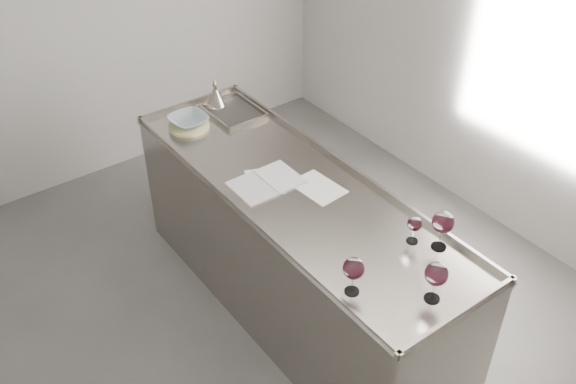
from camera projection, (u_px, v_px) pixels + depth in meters
room_shell at (248, 177)px, 2.88m from camera, size 4.54×5.04×2.84m
counter at (295, 250)px, 3.86m from camera, size 0.77×2.42×0.97m
wine_glass_left at (354, 269)px, 2.86m from camera, size 0.10×0.10×0.20m
wine_glass_middle at (436, 275)px, 2.82m from camera, size 0.11×0.11×0.21m
wine_glass_right at (443, 223)px, 3.10m from camera, size 0.11×0.11×0.22m
wine_glass_small at (415, 225)px, 3.16m from camera, size 0.08×0.08×0.15m
notebook at (266, 182)px, 3.62m from camera, size 0.39×0.27×0.02m
loose_paper_top at (318, 187)px, 3.58m from camera, size 0.23×0.31×0.00m
loose_paper_under at (264, 182)px, 3.62m from camera, size 0.28×0.32×0.00m
trivet at (189, 126)px, 4.11m from camera, size 0.34×0.34×0.02m
ceramic_bowl at (188, 121)px, 4.08m from camera, size 0.25×0.25×0.06m
wine_funnel at (216, 97)px, 4.31m from camera, size 0.13×0.13×0.19m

